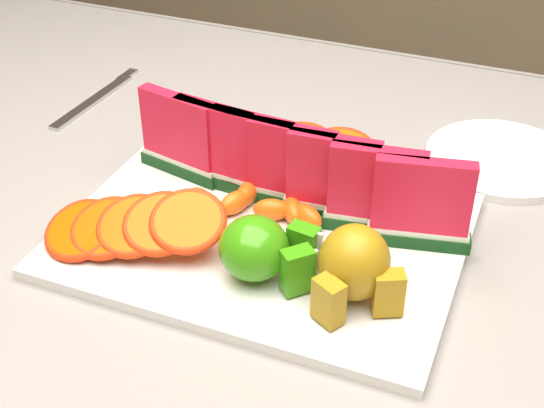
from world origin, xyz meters
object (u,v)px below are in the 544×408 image
Objects in this scene: platter at (264,234)px; apple_cluster at (262,250)px; pear_cluster at (355,266)px; side_plate at (502,159)px; fork at (96,99)px.

apple_cluster reaches higher than platter.
side_plate is (0.09, 0.31, -0.05)m from pear_cluster.
apple_cluster is (0.03, -0.07, 0.04)m from platter.
pear_cluster is 0.33m from side_plate.
apple_cluster reaches higher than side_plate.
platter is at bearing 150.00° from pear_cluster.
platter is 1.71× the size of side_plate.
side_plate is (0.21, 0.25, -0.00)m from platter.
side_plate is 0.54m from fork.
platter is 2.05× the size of fork.
side_plate is at bearing 4.63° from fork.
apple_cluster is 0.45m from fork.
side_plate is (0.18, 0.31, -0.04)m from apple_cluster.
platter is 3.83× the size of apple_cluster.
pear_cluster reaches higher than side_plate.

